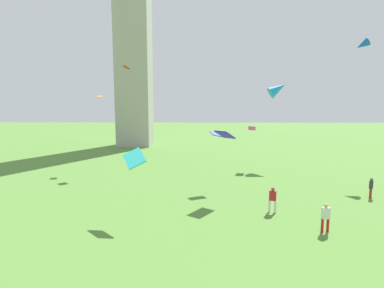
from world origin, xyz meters
The scene contains 12 objects.
monument_obelisk centered at (-12.68, 46.47, 22.64)m, with size 5.62×5.62×45.28m.
person_0 centered at (3.50, 13.08, 0.96)m, with size 0.51×0.39×1.70m.
person_1 centered at (11.75, 16.41, 0.88)m, with size 0.43×0.47×1.56m.
person_2 centered at (5.68, 10.05, 0.93)m, with size 0.49×0.36×1.65m.
kite_flying_0 centered at (0.58, 16.23, 4.85)m, with size 1.69×1.78×0.69m.
kite_flying_1 centered at (0.20, 19.22, 4.59)m, with size 1.35×1.19×0.53m.
kite_flying_2 centered at (-9.51, 27.73, 11.25)m, with size 0.97×1.05×0.46m.
kite_flying_3 centered at (15.24, 25.79, 13.15)m, with size 1.53×1.01×1.32m.
kite_flying_4 centered at (7.82, 29.63, 8.97)m, with size 2.41×1.41×2.20m.
kite_flying_5 centered at (-12.50, 27.39, 8.02)m, with size 0.77×0.98×0.26m.
kite_flying_6 centered at (4.48, 27.09, 4.52)m, with size 0.97×1.22×0.54m.
kite_flying_7 centered at (-5.36, 12.07, 3.77)m, with size 1.73×1.71×1.19m.
Camera 1 is at (-1.33, -5.96, 6.99)m, focal length 27.84 mm.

